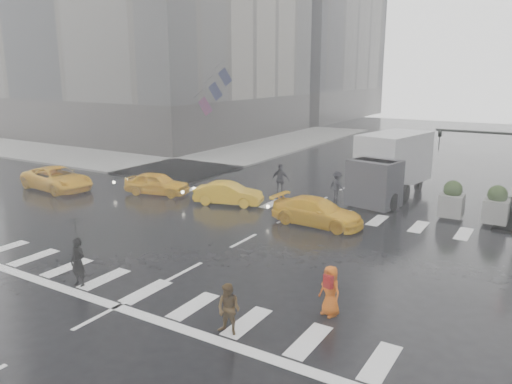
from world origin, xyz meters
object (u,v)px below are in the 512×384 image
Objects in this scene: box_truck at (389,165)px; pedestrian_brown at (229,309)px; traffic_signal_pole at (501,159)px; taxi_mid at (228,194)px; pedestrian_orange at (330,291)px; taxi_front at (157,183)px.

pedestrian_brown is at bearing -75.93° from box_truck.
taxi_mid is (-13.00, -3.34, -2.60)m from traffic_signal_pole.
pedestrian_brown is at bearing -106.82° from pedestrian_orange.
pedestrian_brown is 17.62m from box_truck.
taxi_front is at bearing -140.73° from box_truck.
box_truck is (-2.88, 15.07, 1.16)m from pedestrian_orange.
box_truck is at bearing -75.14° from taxi_front.
taxi_front is at bearing 77.01° from taxi_mid.
pedestrian_brown reaches higher than taxi_front.
traffic_signal_pole is 1.20× the size of taxi_mid.
pedestrian_orange is at bearing -68.07° from box_truck.
taxi_mid is at bearing 121.23° from pedestrian_brown.
taxi_front is at bearing -168.55° from traffic_signal_pole.
taxi_front is 1.04× the size of taxi_mid.
taxi_front is at bearing 135.63° from pedestrian_brown.
pedestrian_orange is at bearing -104.25° from traffic_signal_pole.
taxi_mid is (4.94, 0.29, -0.05)m from taxi_front.
taxi_mid is at bearing -99.92° from taxi_front.
box_truck reaches higher than taxi_mid.
pedestrian_orange is 0.40× the size of taxi_front.
pedestrian_orange is (-3.13, -12.32, -2.42)m from traffic_signal_pole.
box_truck is at bearing 155.38° from traffic_signal_pole.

